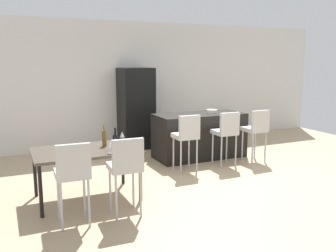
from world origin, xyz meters
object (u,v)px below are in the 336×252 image
at_px(wine_bottle_right, 116,142).
at_px(fruit_bowl, 212,111).
at_px(wine_glass_left, 110,144).
at_px(refrigerator, 136,108).
at_px(dining_table, 86,154).
at_px(bar_chair_middle, 226,130).
at_px(wine_glass_middle, 122,135).
at_px(dining_chair_far, 126,164).
at_px(potted_plant, 227,123).
at_px(bar_chair_left, 187,134).
at_px(dining_chair_near, 73,171).
at_px(kitchen_island, 199,135).
at_px(wine_bottle_corner, 104,138).
at_px(bar_chair_right, 257,127).

xyz_separation_m(wine_bottle_right, fruit_bowl, (2.57, 1.62, 0.09)).
bearing_deg(wine_glass_left, refrigerator, 64.39).
relative_size(dining_table, wine_glass_left, 8.47).
relative_size(bar_chair_middle, wine_glass_middle, 6.03).
bearing_deg(fruit_bowl, wine_bottle_right, -147.69).
xyz_separation_m(bar_chair_middle, dining_chair_far, (-2.45, -1.40, 0.00)).
xyz_separation_m(wine_glass_left, refrigerator, (1.48, 3.10, 0.06)).
bearing_deg(refrigerator, bar_chair_middle, -64.51).
bearing_deg(dining_chair_far, dining_table, 111.55).
relative_size(bar_chair_middle, potted_plant, 1.60).
height_order(wine_glass_left, wine_glass_middle, same).
bearing_deg(refrigerator, dining_chair_far, -111.68).
bearing_deg(bar_chair_left, wine_bottle_right, -151.95).
relative_size(dining_table, dining_chair_near, 1.40).
relative_size(kitchen_island, dining_chair_near, 1.77).
relative_size(wine_bottle_corner, wine_glass_middle, 1.82).
height_order(bar_chair_middle, dining_chair_far, same).
bearing_deg(dining_chair_near, wine_bottle_right, 39.04).
bearing_deg(bar_chair_middle, dining_chair_far, -150.21).
height_order(dining_chair_near, refrigerator, refrigerator).
distance_m(kitchen_island, wine_bottle_right, 2.83).
bearing_deg(dining_table, wine_bottle_corner, 17.64).
height_order(bar_chair_left, fruit_bowl, bar_chair_left).
relative_size(dining_chair_near, dining_chair_far, 1.00).
xyz_separation_m(dining_chair_near, wine_bottle_corner, (0.64, 0.93, 0.16)).
bearing_deg(wine_glass_middle, dining_chair_far, -105.29).
xyz_separation_m(bar_chair_left, potted_plant, (2.31, 2.15, -0.31)).
relative_size(bar_chair_middle, wine_glass_left, 6.03).
xyz_separation_m(wine_bottle_corner, wine_glass_left, (-0.04, -0.46, 0.00)).
bearing_deg(dining_chair_far, refrigerator, 68.32).
bearing_deg(fruit_bowl, potted_plant, 46.21).
distance_m(wine_bottle_right, potted_plant, 4.92).
bearing_deg(bar_chair_middle, wine_bottle_right, -160.92).
height_order(bar_chair_middle, wine_bottle_corner, wine_bottle_corner).
distance_m(bar_chair_right, wine_bottle_corner, 3.22).
xyz_separation_m(wine_glass_middle, refrigerator, (1.13, 2.52, 0.06)).
xyz_separation_m(wine_glass_left, potted_plant, (3.98, 3.09, -0.48)).
relative_size(bar_chair_right, potted_plant, 1.60).
xyz_separation_m(wine_bottle_corner, fruit_bowl, (2.63, 1.26, 0.09)).
bearing_deg(kitchen_island, wine_bottle_right, -144.51).
xyz_separation_m(kitchen_island, bar_chair_middle, (0.13, -0.79, 0.24)).
bearing_deg(refrigerator, wine_glass_left, -115.61).
relative_size(bar_chair_left, wine_glass_left, 6.03).
relative_size(bar_chair_right, dining_table, 0.71).
bearing_deg(wine_bottle_corner, refrigerator, 61.29).
xyz_separation_m(dining_table, wine_bottle_corner, (0.30, 0.10, 0.18)).
bearing_deg(wine_glass_middle, dining_table, -160.49).
bearing_deg(wine_glass_middle, wine_bottle_corner, -158.73).
distance_m(wine_glass_left, fruit_bowl, 3.18).
xyz_separation_m(wine_bottle_right, wine_glass_left, (-0.10, -0.10, -0.00)).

